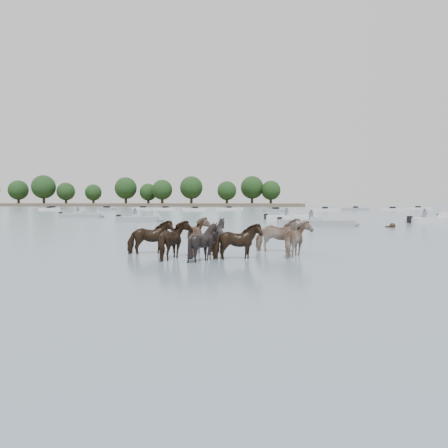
# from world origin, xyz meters

# --- Properties ---
(ground) EXTENTS (400.00, 400.00, 0.00)m
(ground) POSITION_xyz_m (0.00, 0.00, 0.00)
(ground) COLOR slate
(ground) RESTS_ON ground
(shoreline) EXTENTS (160.00, 30.00, 1.00)m
(shoreline) POSITION_xyz_m (-70.00, 150.00, 0.50)
(shoreline) COLOR #4C4233
(shoreline) RESTS_ON ground
(pony_herd) EXTENTS (7.13, 4.01, 1.52)m
(pony_herd) POSITION_xyz_m (-1.83, -0.06, 0.59)
(pony_herd) COLOR black
(pony_herd) RESTS_ON ground
(swimming_pony) EXTENTS (0.72, 0.44, 0.44)m
(swimming_pony) POSITION_xyz_m (8.77, 18.40, 0.10)
(swimming_pony) COLOR black
(swimming_pony) RESTS_ON ground
(motorboat_a) EXTENTS (4.86, 1.94, 1.92)m
(motorboat_a) POSITION_xyz_m (-12.19, 25.34, 0.23)
(motorboat_a) COLOR gray
(motorboat_a) RESTS_ON ground
(motorboat_b) EXTENTS (6.62, 3.06, 1.92)m
(motorboat_b) POSITION_xyz_m (4.17, 20.00, 0.22)
(motorboat_b) COLOR gray
(motorboat_b) RESTS_ON ground
(motorboat_c) EXTENTS (5.83, 2.35, 1.92)m
(motorboat_c) POSITION_xyz_m (2.42, 30.85, 0.23)
(motorboat_c) COLOR silver
(motorboat_c) RESTS_ON ground
(motorboat_d) EXTENTS (5.40, 4.27, 1.92)m
(motorboat_d) POSITION_xyz_m (14.61, 26.56, 0.23)
(motorboat_d) COLOR silver
(motorboat_d) RESTS_ON ground
(motorboat_f) EXTENTS (5.60, 2.13, 1.92)m
(motorboat_f) POSITION_xyz_m (-22.21, 34.78, 0.23)
(motorboat_f) COLOR gray
(motorboat_f) RESTS_ON ground
(distant_flotilla) EXTENTS (103.42, 23.55, 0.93)m
(distant_flotilla) POSITION_xyz_m (1.43, 73.62, 0.26)
(distant_flotilla) COLOR gray
(distant_flotilla) RESTS_ON ground
(treeline) EXTENTS (142.72, 20.56, 12.46)m
(treeline) POSITION_xyz_m (-72.57, 148.65, 6.53)
(treeline) COLOR #382619
(treeline) RESTS_ON ground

